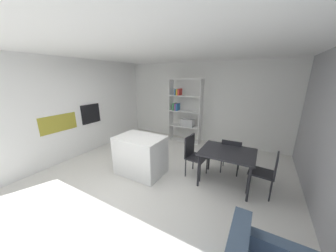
{
  "coord_description": "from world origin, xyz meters",
  "views": [
    {
      "loc": [
        2.11,
        -2.75,
        2.22
      ],
      "look_at": [
        0.06,
        0.91,
        1.01
      ],
      "focal_mm": 18.31,
      "sensor_mm": 36.0,
      "label": 1
    }
  ],
  "objects": [
    {
      "name": "ground_plane",
      "position": [
        0.0,
        0.0,
        0.0
      ],
      "size": [
        8.51,
        8.51,
        0.0
      ],
      "primitive_type": "plane",
      "color": "silver"
    },
    {
      "name": "back_partition",
      "position": [
        0.0,
        2.98,
        1.36
      ],
      "size": [
        6.2,
        0.06,
        2.71
      ],
      "primitive_type": "cube",
      "color": "white",
      "rests_on": "ground_plane"
    },
    {
      "name": "dining_chair_island_side",
      "position": [
        0.84,
        0.69,
        0.55
      ],
      "size": [
        0.45,
        0.48,
        0.94
      ],
      "rotation": [
        0.0,
        0.0,
        1.49
      ],
      "color": "#232328",
      "rests_on": "ground_plane"
    },
    {
      "name": "dining_chair_far",
      "position": [
        1.6,
        1.15,
        0.51
      ],
      "size": [
        0.44,
        0.44,
        0.85
      ],
      "rotation": [
        0.0,
        0.0,
        3.19
      ],
      "color": "#232328",
      "rests_on": "ground_plane"
    },
    {
      "name": "dining_chair_window_side",
      "position": [
        2.35,
        0.67,
        0.52
      ],
      "size": [
        0.48,
        0.44,
        0.88
      ],
      "rotation": [
        0.0,
        0.0,
        -1.65
      ],
      "color": "#232328",
      "rests_on": "ground_plane"
    },
    {
      "name": "tall_cabinet_run_left",
      "position": [
        -2.73,
        0.0,
        1.36
      ],
      "size": [
        0.62,
        5.43,
        2.71
      ],
      "primitive_type": "cube",
      "color": "white",
      "rests_on": "ground_plane"
    },
    {
      "name": "kitchen_island",
      "position": [
        -0.25,
        0.14,
        0.45
      ],
      "size": [
        1.08,
        0.76,
        0.9
      ],
      "primitive_type": "cube",
      "color": "white",
      "rests_on": "ground_plane"
    },
    {
      "name": "built_in_oven",
      "position": [
        -2.4,
        0.52,
        1.15
      ],
      "size": [
        0.06,
        0.6,
        0.57
      ],
      "color": "black",
      "rests_on": "ground_plane"
    },
    {
      "name": "open_bookshelf",
      "position": [
        -0.22,
        2.58,
        1.03
      ],
      "size": [
        1.13,
        0.31,
        2.16
      ],
      "color": "white",
      "rests_on": "ground_plane"
    },
    {
      "name": "cabinet_niche_splashback",
      "position": [
        -2.42,
        -0.42,
        1.07
      ],
      "size": [
        0.01,
        0.93,
        0.44
      ],
      "color": "#9E932D",
      "rests_on": "ground_plane"
    },
    {
      "name": "ceiling_slab",
      "position": [
        0.0,
        0.0,
        2.74
      ],
      "size": [
        6.2,
        6.02,
        0.06
      ],
      "color": "white",
      "rests_on": "ground_plane"
    },
    {
      "name": "dining_table",
      "position": [
        1.6,
        0.68,
        0.67
      ],
      "size": [
        1.07,
        0.89,
        0.75
      ],
      "color": "#232328",
      "rests_on": "ground_plane"
    }
  ]
}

